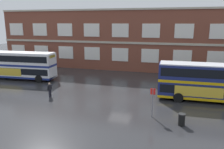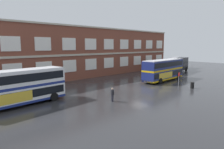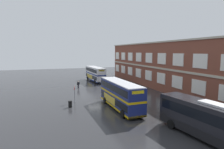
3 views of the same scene
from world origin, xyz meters
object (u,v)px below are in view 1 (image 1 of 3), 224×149
(double_decker_middle, at_px, (211,82))
(waiting_passenger, at_px, (50,89))
(bus_stand_flag, at_px, (153,100))
(station_litter_bin, at_px, (182,119))
(double_decker_near, at_px, (19,65))

(double_decker_middle, relative_size, waiting_passenger, 6.51)
(double_decker_middle, height_order, bus_stand_flag, double_decker_middle)
(waiting_passenger, xyz_separation_m, station_litter_bin, (14.43, -3.55, -0.41))
(double_decker_middle, xyz_separation_m, waiting_passenger, (-17.46, -3.50, -1.22))
(double_decker_middle, bearing_deg, waiting_passenger, -168.66)
(bus_stand_flag, height_order, station_litter_bin, bus_stand_flag)
(double_decker_near, xyz_separation_m, waiting_passenger, (8.82, -6.25, -1.22))
(double_decker_middle, bearing_deg, bus_stand_flag, -132.88)
(waiting_passenger, height_order, bus_stand_flag, bus_stand_flag)
(waiting_passenger, height_order, station_litter_bin, waiting_passenger)
(station_litter_bin, bearing_deg, waiting_passenger, 166.19)
(double_decker_middle, xyz_separation_m, bus_stand_flag, (-5.57, -6.00, -0.51))
(waiting_passenger, bearing_deg, bus_stand_flag, -11.89)
(double_decker_middle, xyz_separation_m, station_litter_bin, (-3.03, -7.05, -1.63))
(double_decker_near, distance_m, bus_stand_flag, 22.48)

